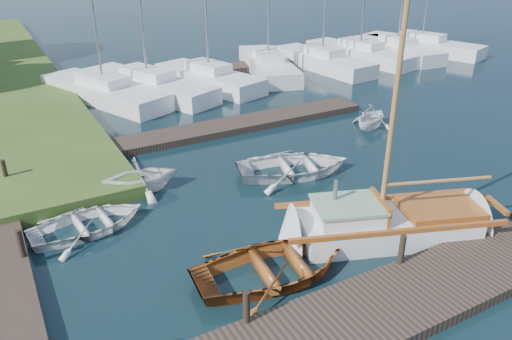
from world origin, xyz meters
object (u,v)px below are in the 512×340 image
mooring_post_1 (246,307)px  mooring_post_5 (5,171)px  marina_boat_2 (209,77)px  marina_boat_1 (148,83)px  marina_boat_7 (421,44)px  mooring_post_2 (402,249)px  dinghy (274,263)px  marina_boat_4 (322,60)px  tender_c (294,164)px  marina_boat_6 (397,49)px  marina_boat_0 (104,90)px  tender_b (140,173)px  tender_d (372,115)px  marina_boat_3 (268,64)px  sailboat (391,225)px  tender_a (87,220)px  mooring_post_4 (21,243)px  marina_boat_5 (360,53)px

mooring_post_1 → mooring_post_5: same height
mooring_post_5 → marina_boat_2: size_ratio=0.07×
marina_boat_1 → marina_boat_7: (20.99, 0.49, 0.01)m
mooring_post_2 → dinghy: mooring_post_2 is taller
marina_boat_2 → marina_boat_4: marina_boat_2 is taller
tender_c → marina_boat_7: 23.40m
dinghy → marina_boat_1: 17.40m
tender_c → marina_boat_6: (16.91, 12.66, 0.13)m
marina_boat_1 → marina_boat_6: (18.37, 0.26, -0.01)m
marina_boat_0 → marina_boat_6: (20.78, 0.37, -0.01)m
marina_boat_6 → marina_boat_7: size_ratio=0.75×
mooring_post_5 → mooring_post_1: bearing=-68.2°
marina_boat_7 → marina_boat_6: bearing=76.4°
tender_b → marina_boat_4: 18.95m
tender_d → marina_boat_0: 13.78m
marina_boat_3 → mooring_post_1: bearing=165.6°
tender_d → marina_boat_3: 10.83m
sailboat → marina_boat_3: size_ratio=0.90×
dinghy → tender_a: 5.87m
tender_d → marina_boat_2: marina_boat_2 is taller
tender_c → marina_boat_6: size_ratio=0.43×
mooring_post_1 → sailboat: 5.69m
tender_c → marina_boat_4: (10.20, 12.41, 0.14)m
sailboat → tender_d: bearing=72.8°
tender_d → marina_boat_1: marina_boat_1 is taller
mooring_post_5 → tender_c: 9.99m
mooring_post_5 → dinghy: mooring_post_5 is taller
mooring_post_2 → marina_boat_3: size_ratio=0.07×
marina_boat_2 → marina_boat_6: 14.90m
mooring_post_5 → sailboat: sailboat is taller
marina_boat_2 → marina_boat_3: bearing=-93.8°
mooring_post_4 → tender_d: (14.93, 3.60, -0.08)m
mooring_post_2 → marina_boat_0: 18.79m
mooring_post_1 → tender_a: 6.34m
tender_d → marina_boat_3: size_ratio=0.22×
marina_boat_6 → mooring_post_5: bearing=113.2°
mooring_post_4 → marina_boat_3: (15.82, 14.39, -0.13)m
marina_boat_2 → marina_boat_7: (17.51, 0.83, 0.00)m
mooring_post_2 → marina_boat_4: marina_boat_4 is taller
marina_boat_3 → marina_boat_7: bearing=-74.2°
tender_c → marina_boat_0: bearing=33.6°
tender_c → marina_boat_3: 14.70m
mooring_post_4 → marina_boat_0: (5.37, 13.53, -0.13)m
marina_boat_6 → marina_boat_5: bearing=90.1°
tender_b → marina_boat_3: 16.64m
sailboat → marina_boat_6: (16.66, 17.48, 0.22)m
tender_b → tender_d: size_ratio=1.08×
tender_c → tender_d: bearing=-51.3°
dinghy → marina_boat_6: marina_boat_6 is taller
tender_b → tender_d: tender_b is taller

